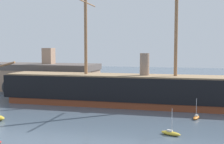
{
  "coord_description": "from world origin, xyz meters",
  "views": [
    {
      "loc": [
        17.43,
        -22.09,
        14.25
      ],
      "look_at": [
        1.98,
        33.88,
        9.55
      ],
      "focal_mm": 47.4,
      "sensor_mm": 36.0,
      "label": 1
    }
  ],
  "objects_px": {
    "sailboat_alongside_stern": "(196,117)",
    "sailboat_far_left": "(23,96)",
    "dockside_warehouse_left": "(35,78)",
    "tall_ship": "(129,90)",
    "sailboat_mid_right": "(171,133)"
  },
  "relations": [
    {
      "from": "sailboat_alongside_stern",
      "to": "sailboat_far_left",
      "type": "bearing_deg",
      "value": 164.24
    },
    {
      "from": "sailboat_far_left",
      "to": "dockside_warehouse_left",
      "type": "height_order",
      "value": "dockside_warehouse_left"
    },
    {
      "from": "tall_ship",
      "to": "sailboat_far_left",
      "type": "xyz_separation_m",
      "value": [
        -32.15,
        3.48,
        -3.62
      ]
    },
    {
      "from": "sailboat_mid_right",
      "to": "sailboat_alongside_stern",
      "type": "distance_m",
      "value": 13.39
    },
    {
      "from": "dockside_warehouse_left",
      "to": "sailboat_mid_right",
      "type": "bearing_deg",
      "value": -38.79
    },
    {
      "from": "tall_ship",
      "to": "sailboat_mid_right",
      "type": "xyz_separation_m",
      "value": [
        11.95,
        -22.86,
        -3.6
      ]
    },
    {
      "from": "sailboat_alongside_stern",
      "to": "dockside_warehouse_left",
      "type": "relative_size",
      "value": 0.1
    },
    {
      "from": "sailboat_alongside_stern",
      "to": "sailboat_far_left",
      "type": "height_order",
      "value": "sailboat_far_left"
    },
    {
      "from": "sailboat_alongside_stern",
      "to": "sailboat_far_left",
      "type": "relative_size",
      "value": 0.98
    },
    {
      "from": "sailboat_mid_right",
      "to": "sailboat_alongside_stern",
      "type": "xyz_separation_m",
      "value": [
        4.15,
        12.73,
        -0.02
      ]
    },
    {
      "from": "tall_ship",
      "to": "sailboat_mid_right",
      "type": "bearing_deg",
      "value": -62.41
    },
    {
      "from": "sailboat_alongside_stern",
      "to": "tall_ship",
      "type": "bearing_deg",
      "value": 147.79
    },
    {
      "from": "sailboat_mid_right",
      "to": "dockside_warehouse_left",
      "type": "xyz_separation_m",
      "value": [
        -45.94,
        36.92,
        4.24
      ]
    },
    {
      "from": "sailboat_far_left",
      "to": "sailboat_mid_right",
      "type": "bearing_deg",
      "value": -30.85
    },
    {
      "from": "sailboat_far_left",
      "to": "sailboat_alongside_stern",
      "type": "bearing_deg",
      "value": -15.76
    }
  ]
}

